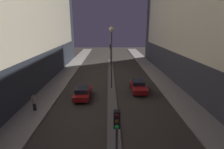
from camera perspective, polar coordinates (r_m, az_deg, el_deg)
The scene contains 7 objects.
median_strip at distance 26.19m, azimuth -0.21°, elevation -3.15°, with size 1.08×37.96×0.15m.
traffic_light_near at distance 9.11m, azimuth 1.55°, elevation -18.52°, with size 0.32×0.42×4.47m.
traffic_light_mid at distance 37.91m, azimuth -0.52°, elevation 7.98°, with size 0.32×0.42×4.47m.
street_lamp at distance 23.00m, azimuth -0.16°, elevation 9.94°, with size 0.62×0.62×8.25m.
car_left_lane at distance 21.53m, azimuth -9.57°, elevation -5.79°, with size 1.76×4.22×1.45m.
car_right_lane at distance 23.53m, azimuth 8.61°, elevation -3.82°, with size 1.82×4.20×1.47m.
pedestrian_on_left_sidewalk at distance 19.59m, azimuth -24.12°, elevation -8.27°, with size 0.43×0.43×1.70m.
Camera 1 is at (-0.38, -4.80, 8.56)m, focal length 28.00 mm.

